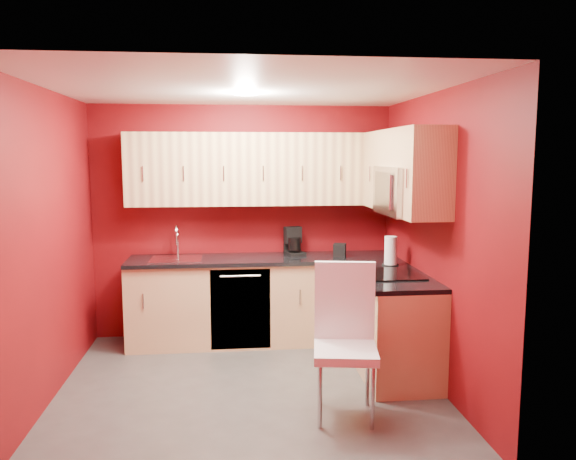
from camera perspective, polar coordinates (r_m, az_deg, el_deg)
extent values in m
plane|color=#494744|center=(4.99, -3.95, -15.64)|extent=(3.20, 3.20, 0.00)
plane|color=white|center=(4.62, -4.24, 14.19)|extent=(3.20, 3.20, 0.00)
plane|color=maroon|center=(6.13, -4.58, 0.84)|extent=(3.20, 0.00, 3.20)
plane|color=maroon|center=(3.17, -3.14, -5.47)|extent=(3.20, 0.00, 3.20)
plane|color=maroon|center=(4.86, -23.30, -1.51)|extent=(0.00, 3.00, 3.00)
plane|color=maroon|center=(4.96, 14.71, -0.97)|extent=(0.00, 3.00, 3.00)
cube|color=#DDBA7E|center=(6.00, -2.49, -7.23)|extent=(2.80, 0.60, 0.87)
cube|color=#DDBA7E|center=(5.28, 10.35, -9.42)|extent=(0.60, 1.30, 0.87)
cube|color=black|center=(5.88, -2.51, -2.98)|extent=(2.80, 0.63, 0.04)
cube|color=black|center=(5.14, 10.36, -4.62)|extent=(0.63, 1.27, 0.04)
cube|color=#E7CA83|center=(5.92, -2.65, 6.20)|extent=(2.80, 0.35, 0.75)
cube|color=#E7CA83|center=(5.68, 10.15, 6.03)|extent=(0.35, 0.57, 0.75)
cube|color=#E7CA83|center=(4.58, 14.18, 5.58)|extent=(0.35, 0.22, 0.75)
cube|color=#E7CA83|center=(5.04, 12.33, 8.19)|extent=(0.35, 0.76, 0.33)
cube|color=silver|center=(5.04, 11.94, 3.93)|extent=(0.40, 0.76, 0.42)
cube|color=black|center=(4.99, 9.85, 3.94)|extent=(0.02, 0.62, 0.33)
cylinder|color=silver|center=(4.76, 10.37, 3.77)|extent=(0.02, 0.02, 0.29)
cube|color=black|center=(5.11, 10.42, -4.43)|extent=(0.50, 0.55, 0.01)
cube|color=silver|center=(5.89, -11.29, -2.96)|extent=(0.52, 0.42, 0.02)
cylinder|color=silver|center=(6.06, -11.16, -1.36)|extent=(0.02, 0.02, 0.26)
torus|color=silver|center=(5.97, -11.25, -0.23)|extent=(0.02, 0.16, 0.16)
cylinder|color=silver|center=(5.91, -11.29, -0.90)|extent=(0.02, 0.02, 0.12)
cube|color=black|center=(5.71, -4.84, -8.02)|extent=(0.60, 0.02, 0.82)
cylinder|color=white|center=(4.92, -4.35, 13.61)|extent=(0.20, 0.20, 0.01)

